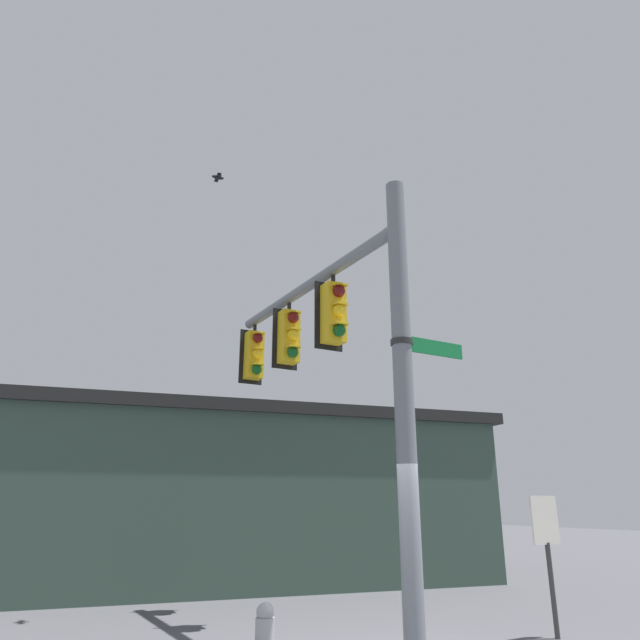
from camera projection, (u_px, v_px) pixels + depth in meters
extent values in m
cylinder|color=slate|center=(404.00, 401.00, 7.84)|extent=(0.28, 0.28, 6.67)
cylinder|color=slate|center=(307.00, 286.00, 10.92)|extent=(0.27, 5.57, 0.21)
cylinder|color=black|center=(333.00, 280.00, 10.09)|extent=(0.08, 0.08, 0.18)
cube|color=gold|center=(333.00, 313.00, 9.90)|extent=(0.36, 0.30, 1.05)
sphere|color=#590F0F|center=(339.00, 291.00, 9.85)|extent=(0.22, 0.22, 0.22)
cube|color=gold|center=(339.00, 285.00, 9.86)|extent=(0.24, 0.20, 0.03)
sphere|color=yellow|center=(339.00, 310.00, 9.74)|extent=(0.22, 0.22, 0.22)
cube|color=gold|center=(340.00, 305.00, 9.76)|extent=(0.24, 0.20, 0.03)
sphere|color=#0F4C19|center=(339.00, 330.00, 9.64)|extent=(0.22, 0.22, 0.22)
cube|color=gold|center=(340.00, 324.00, 9.65)|extent=(0.24, 0.20, 0.03)
cube|color=black|center=(328.00, 316.00, 10.04)|extent=(0.54, 0.03, 1.22)
cylinder|color=black|center=(289.00, 307.00, 11.49)|extent=(0.08, 0.08, 0.18)
cube|color=gold|center=(289.00, 337.00, 11.30)|extent=(0.36, 0.30, 1.05)
sphere|color=#590F0F|center=(293.00, 317.00, 11.25)|extent=(0.22, 0.22, 0.22)
cube|color=gold|center=(294.00, 312.00, 11.26)|extent=(0.24, 0.20, 0.03)
sphere|color=yellow|center=(293.00, 335.00, 11.14)|extent=(0.22, 0.22, 0.22)
cube|color=gold|center=(294.00, 330.00, 11.16)|extent=(0.24, 0.20, 0.03)
sphere|color=#0F4C19|center=(293.00, 352.00, 11.04)|extent=(0.22, 0.22, 0.22)
cube|color=gold|center=(293.00, 347.00, 11.05)|extent=(0.24, 0.20, 0.03)
cube|color=black|center=(285.00, 339.00, 11.44)|extent=(0.54, 0.03, 1.22)
cylinder|color=black|center=(255.00, 329.00, 12.89)|extent=(0.08, 0.08, 0.18)
cube|color=gold|center=(254.00, 355.00, 12.70)|extent=(0.36, 0.30, 1.05)
sphere|color=#590F0F|center=(258.00, 338.00, 12.65)|extent=(0.22, 0.22, 0.22)
cube|color=gold|center=(258.00, 334.00, 12.66)|extent=(0.24, 0.20, 0.03)
sphere|color=yellow|center=(257.00, 354.00, 12.54)|extent=(0.22, 0.22, 0.22)
cube|color=gold|center=(258.00, 349.00, 12.56)|extent=(0.24, 0.20, 0.03)
sphere|color=#0F4C19|center=(257.00, 369.00, 12.44)|extent=(0.22, 0.22, 0.22)
cube|color=gold|center=(257.00, 365.00, 12.45)|extent=(0.24, 0.20, 0.03)
cube|color=black|center=(251.00, 357.00, 12.84)|extent=(0.54, 0.03, 1.22)
cube|color=#147238|center=(437.00, 348.00, 8.39)|extent=(0.96, 0.04, 0.22)
cube|color=white|center=(436.00, 349.00, 8.41)|extent=(0.96, 0.02, 0.04)
cylinder|color=#262626|center=(402.00, 342.00, 8.09)|extent=(0.32, 0.32, 0.08)
ellipsoid|color=black|center=(218.00, 177.00, 13.05)|extent=(0.29, 0.13, 0.09)
cube|color=black|center=(218.00, 177.00, 13.07)|extent=(0.12, 0.38, 0.03)
cube|color=black|center=(218.00, 177.00, 13.03)|extent=(0.12, 0.37, 0.13)
cube|color=#33473D|center=(240.00, 502.00, 16.90)|extent=(13.69, 9.55, 4.12)
cube|color=black|center=(217.00, 496.00, 20.60)|extent=(11.34, 2.93, 0.30)
cube|color=black|center=(243.00, 426.00, 17.57)|extent=(14.24, 9.93, 0.30)
sphere|color=#99999E|center=(265.00, 612.00, 7.21)|extent=(0.23, 0.23, 0.23)
cylinder|color=#333333|center=(552.00, 590.00, 9.16)|extent=(0.08, 0.08, 1.40)
cube|color=silver|center=(545.00, 520.00, 9.48)|extent=(0.60, 0.04, 0.76)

